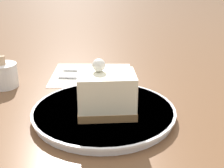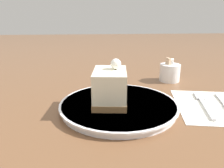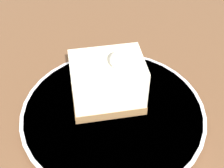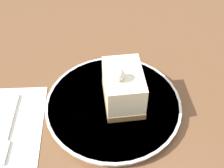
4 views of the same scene
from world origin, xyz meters
name	(u,v)px [view 4 (image 4 of 4)]	position (x,y,z in m)	size (l,w,h in m)	color
ground_plane	(103,97)	(0.00, 0.00, 0.00)	(4.00, 4.00, 0.00)	brown
plate	(113,105)	(-0.01, 0.04, 0.01)	(0.29, 0.29, 0.02)	white
cake_slice	(123,87)	(-0.04, 0.03, 0.06)	(0.09, 0.12, 0.11)	olive
fork	(7,133)	(0.21, 0.05, 0.01)	(0.05, 0.17, 0.00)	silver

